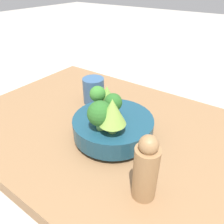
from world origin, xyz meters
name	(u,v)px	position (x,y,z in m)	size (l,w,h in m)	color
ground_plane	(119,143)	(0.00, 0.00, 0.00)	(6.00, 6.00, 0.00)	#ADA89E
table	(120,137)	(0.00, 0.00, 0.02)	(1.04, 0.65, 0.05)	olive
bowl	(112,126)	(0.00, 0.04, 0.09)	(0.23, 0.23, 0.07)	navy
broccoli_floret_back	(101,114)	(0.00, 0.09, 0.16)	(0.07, 0.07, 0.08)	#7AB256
broccoli_floret_center	(112,104)	(0.00, 0.04, 0.16)	(0.05, 0.05, 0.08)	#609347
broccoli_floret_right	(98,96)	(0.06, 0.03, 0.16)	(0.05, 0.05, 0.08)	#7AB256
romanesco_piece_far	(112,112)	(-0.03, 0.09, 0.17)	(0.07, 0.07, 0.10)	#609347
romanesco_piece_near	(107,95)	(0.04, 0.01, 0.16)	(0.05, 0.05, 0.08)	#7AB256
cup	(94,90)	(0.18, -0.10, 0.10)	(0.08, 0.08, 0.09)	#33567F
pepper_mill	(146,170)	(-0.17, 0.16, 0.12)	(0.05, 0.05, 0.16)	#997047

